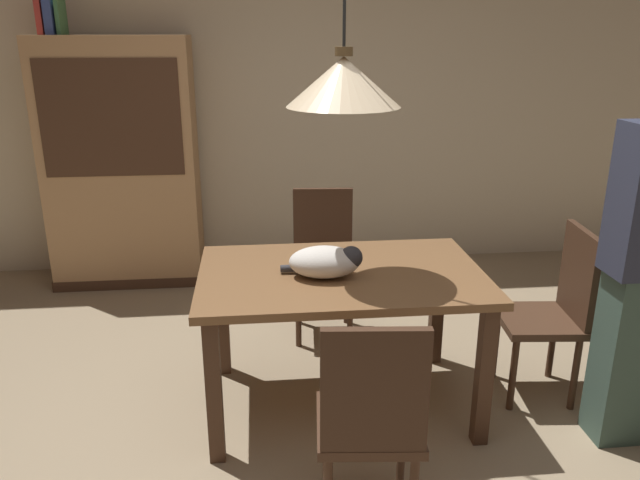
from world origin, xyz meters
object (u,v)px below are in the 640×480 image
Objects in this scene: chair_near_front at (371,418)px; pendant_lamp at (344,81)px; chair_far_back at (323,256)px; book_red_tall at (43,13)px; book_blue_wide at (52,17)px; chair_right_side at (555,306)px; dining_table at (341,290)px; hutch_bookcase at (123,169)px; cat_sleeping at (327,262)px; book_green_slim at (61,15)px.

pendant_lamp is at bearing 89.53° from chair_near_front.
book_red_tall is at bearing 151.04° from chair_far_back.
chair_far_back is 3.88× the size of book_blue_wide.
chair_far_back is (-1.12, 0.89, 0.00)m from chair_right_side.
chair_near_front is at bearing -90.47° from dining_table.
hutch_bookcase is at bearing -0.20° from book_red_tall.
dining_table is at bearing 179.64° from chair_right_side.
pendant_lamp is (0.08, 0.06, 0.84)m from cat_sleeping.
chair_near_front is 3.13m from hutch_bookcase.
book_green_slim reaches higher than chair_far_back.
cat_sleeping is at bearing -144.81° from pendant_lamp.
book_blue_wide is at bearing 179.77° from hutch_bookcase.
chair_near_front is 3.59m from book_blue_wide.
chair_far_back is at bearing -28.96° from book_red_tall.
pendant_lamp is (-0.01, -0.88, 1.15)m from chair_far_back.
hutch_bookcase is at bearing 143.08° from chair_right_side.
chair_right_side is 3.32× the size of book_red_tall.
book_green_slim reaches higher than chair_near_front.
pendant_lamp reaches higher than book_green_slim.
chair_near_front is at bearing -142.51° from chair_right_side.
chair_near_front is at bearing -84.95° from cat_sleeping.
cat_sleeping is 2.36m from hutch_bookcase.
book_green_slim reaches higher than dining_table.
book_red_tall is 0.12m from book_green_slim.
chair_near_front is 1.76m from chair_far_back.
book_green_slim is (-1.72, 1.02, 1.47)m from chair_far_back.
book_blue_wide is at bearing 146.71° from chair_right_side.
dining_table is 0.20m from cat_sleeping.
book_blue_wide reaches higher than chair_near_front.
book_red_tall is (-0.43, 0.00, 1.10)m from hutch_bookcase.
chair_right_side is 3.76m from book_blue_wide.
pendant_lamp is 0.70× the size of hutch_bookcase.
pendant_lamp is (0.00, 0.00, 1.01)m from dining_table.
chair_right_side is 0.50× the size of hutch_bookcase.
chair_far_back is 2.48m from book_green_slim.
book_blue_wide is (-2.90, 1.90, 1.46)m from chair_right_side.
book_green_slim is at bearing 132.09° from dining_table.
hutch_bookcase reaches higher than chair_near_front.
chair_near_front and chair_far_back have the same top height.
chair_near_front is 0.50× the size of hutch_bookcase.
book_green_slim is at bearing 0.00° from book_red_tall.
book_blue_wide reaches higher than chair_right_side.
chair_right_side is at bearing -0.36° from pendant_lamp.
cat_sleeping is 1.51× the size of book_green_slim.
pendant_lamp is at bearing -90.39° from chair_far_back.
dining_table is 0.89m from chair_near_front.
dining_table is at bearing 35.19° from cat_sleeping.
hutch_bookcase is (-1.32, 1.95, 0.06)m from cat_sleeping.
chair_far_back is (0.01, 1.76, 0.00)m from chair_near_front.
cat_sleeping is (-1.21, -0.05, 0.32)m from chair_right_side.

